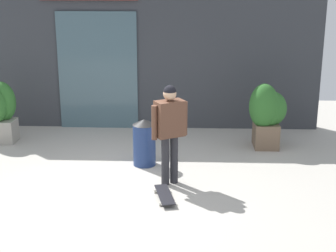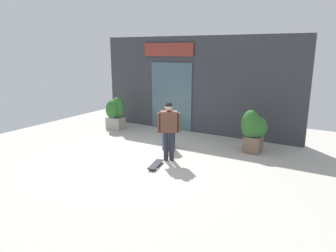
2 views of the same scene
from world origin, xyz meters
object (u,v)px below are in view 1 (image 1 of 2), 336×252
skateboarder (170,125)px  skateboard (165,195)px  planter_box_right (268,113)px  trash_bin (144,142)px

skateboarder → skateboard: size_ratio=2.11×
planter_box_right → trash_bin: (-2.32, -1.04, -0.28)m
skateboarder → trash_bin: (-0.48, 0.83, -0.58)m
skateboard → planter_box_right: (1.89, 2.46, 0.65)m
planter_box_right → trash_bin: bearing=-155.9°
skateboard → trash_bin: trash_bin is taller
skateboard → planter_box_right: size_ratio=0.60×
skateboarder → trash_bin: size_ratio=1.93×
skateboard → skateboarder: bearing=162.0°
planter_box_right → trash_bin: size_ratio=1.53×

